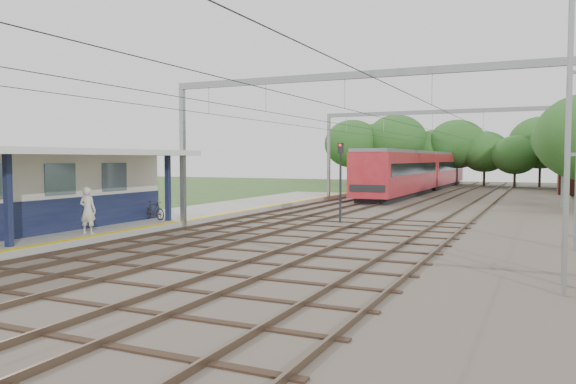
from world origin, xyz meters
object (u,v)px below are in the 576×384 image
Objects in this scene: person at (88,210)px; signal_post at (340,174)px; bicycle at (154,210)px; train at (422,170)px.

signal_post is (7.22, 10.15, 1.30)m from person.
person reaches higher than bicycle.
train is (6.28, 34.92, 1.43)m from bicycle.
train is 9.14× the size of signal_post.
person is 5.45m from bicycle.
person is 0.05× the size of train.
bicycle is 35.51m from train.
train is (5.37, 40.27, 0.94)m from person.
bicycle is at bearing -158.53° from signal_post.
signal_post reaches higher than bicycle.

